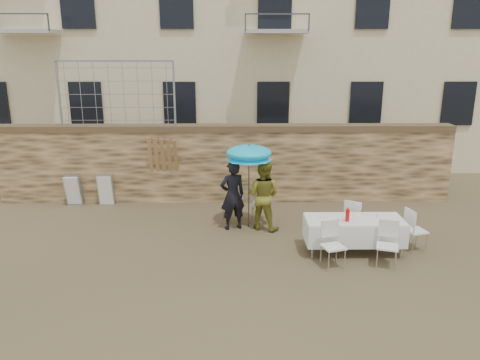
{
  "coord_description": "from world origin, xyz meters",
  "views": [
    {
      "loc": [
        0.28,
        -8.19,
        4.32
      ],
      "look_at": [
        0.4,
        2.2,
        1.4
      ],
      "focal_mm": 35.0,
      "sensor_mm": 36.0,
      "label": 1
    }
  ],
  "objects_px": {
    "table_chair_front_right": "(387,245)",
    "chair_stack_right": "(107,189)",
    "couple_chair_right": "(260,203)",
    "umbrella": "(249,155)",
    "couple_chair_left": "(233,203)",
    "banquet_table": "(355,221)",
    "table_chair_side": "(416,229)",
    "soda_bottle": "(347,215)",
    "table_chair_back": "(354,219)",
    "woman_dress": "(263,195)",
    "chair_stack_left": "(75,189)",
    "man_suit": "(233,195)",
    "table_chair_front_left": "(333,245)"
  },
  "relations": [
    {
      "from": "table_chair_front_right",
      "to": "chair_stack_left",
      "type": "distance_m",
      "value": 8.71
    },
    {
      "from": "man_suit",
      "to": "table_chair_front_right",
      "type": "relative_size",
      "value": 1.8
    },
    {
      "from": "couple_chair_left",
      "to": "banquet_table",
      "type": "xyz_separation_m",
      "value": [
        2.65,
        -1.97,
        0.25
      ]
    },
    {
      "from": "woman_dress",
      "to": "chair_stack_left",
      "type": "distance_m",
      "value": 5.64
    },
    {
      "from": "woman_dress",
      "to": "umbrella",
      "type": "distance_m",
      "value": 1.04
    },
    {
      "from": "table_chair_back",
      "to": "chair_stack_left",
      "type": "height_order",
      "value": "table_chair_back"
    },
    {
      "from": "soda_bottle",
      "to": "table_chair_back",
      "type": "xyz_separation_m",
      "value": [
        0.4,
        0.95,
        -0.43
      ]
    },
    {
      "from": "table_chair_side",
      "to": "chair_stack_left",
      "type": "xyz_separation_m",
      "value": [
        -8.57,
        3.29,
        -0.02
      ]
    },
    {
      "from": "banquet_table",
      "to": "chair_stack_left",
      "type": "relative_size",
      "value": 2.28
    },
    {
      "from": "couple_chair_left",
      "to": "soda_bottle",
      "type": "bearing_deg",
      "value": 104.82
    },
    {
      "from": "table_chair_front_right",
      "to": "soda_bottle",
      "type": "bearing_deg",
      "value": 157.3
    },
    {
      "from": "chair_stack_left",
      "to": "table_chair_front_left",
      "type": "bearing_deg",
      "value": -32.19
    },
    {
      "from": "table_chair_front_right",
      "to": "table_chair_side",
      "type": "height_order",
      "value": "same"
    },
    {
      "from": "woman_dress",
      "to": "table_chair_side",
      "type": "height_order",
      "value": "woman_dress"
    },
    {
      "from": "chair_stack_left",
      "to": "chair_stack_right",
      "type": "distance_m",
      "value": 0.9
    },
    {
      "from": "table_chair_front_right",
      "to": "couple_chair_right",
      "type": "bearing_deg",
      "value": 149.94
    },
    {
      "from": "umbrella",
      "to": "table_chair_side",
      "type": "distance_m",
      "value": 4.15
    },
    {
      "from": "banquet_table",
      "to": "table_chair_front_right",
      "type": "xyz_separation_m",
      "value": [
        0.5,
        -0.75,
        -0.25
      ]
    },
    {
      "from": "umbrella",
      "to": "table_chair_front_left",
      "type": "relative_size",
      "value": 2.04
    },
    {
      "from": "chair_stack_right",
      "to": "man_suit",
      "type": "bearing_deg",
      "value": -28.52
    },
    {
      "from": "couple_chair_left",
      "to": "table_chair_front_left",
      "type": "relative_size",
      "value": 1.0
    },
    {
      "from": "couple_chair_right",
      "to": "umbrella",
      "type": "bearing_deg",
      "value": 62.89
    },
    {
      "from": "couple_chair_left",
      "to": "table_chair_front_right",
      "type": "distance_m",
      "value": 4.16
    },
    {
      "from": "soda_bottle",
      "to": "table_chair_front_left",
      "type": "xyz_separation_m",
      "value": [
        -0.4,
        -0.6,
        -0.43
      ]
    },
    {
      "from": "woman_dress",
      "to": "chair_stack_left",
      "type": "height_order",
      "value": "woman_dress"
    },
    {
      "from": "table_chair_front_left",
      "to": "table_chair_back",
      "type": "bearing_deg",
      "value": 45.75
    },
    {
      "from": "couple_chair_right",
      "to": "table_chair_front_right",
      "type": "distance_m",
      "value": 3.66
    },
    {
      "from": "soda_bottle",
      "to": "table_chair_side",
      "type": "height_order",
      "value": "soda_bottle"
    },
    {
      "from": "banquet_table",
      "to": "table_chair_front_right",
      "type": "distance_m",
      "value": 0.94
    },
    {
      "from": "table_chair_side",
      "to": "chair_stack_left",
      "type": "height_order",
      "value": "table_chair_side"
    },
    {
      "from": "couple_chair_right",
      "to": "table_chair_front_right",
      "type": "bearing_deg",
      "value": 138.62
    },
    {
      "from": "man_suit",
      "to": "soda_bottle",
      "type": "xyz_separation_m",
      "value": [
        2.45,
        -1.57,
        0.04
      ]
    },
    {
      "from": "woman_dress",
      "to": "umbrella",
      "type": "height_order",
      "value": "umbrella"
    },
    {
      "from": "table_chair_back",
      "to": "chair_stack_left",
      "type": "relative_size",
      "value": 1.04
    },
    {
      "from": "umbrella",
      "to": "table_chair_front_right",
      "type": "height_order",
      "value": "umbrella"
    },
    {
      "from": "woman_dress",
      "to": "couple_chair_right",
      "type": "distance_m",
      "value": 0.67
    },
    {
      "from": "man_suit",
      "to": "table_chair_back",
      "type": "distance_m",
      "value": 2.94
    },
    {
      "from": "banquet_table",
      "to": "table_chair_back",
      "type": "xyz_separation_m",
      "value": [
        0.2,
        0.8,
        -0.25
      ]
    },
    {
      "from": "couple_chair_left",
      "to": "chair_stack_left",
      "type": "height_order",
      "value": "couple_chair_left"
    },
    {
      "from": "banquet_table",
      "to": "table_chair_side",
      "type": "distance_m",
      "value": 1.43
    },
    {
      "from": "soda_bottle",
      "to": "table_chair_back",
      "type": "relative_size",
      "value": 0.27
    },
    {
      "from": "umbrella",
      "to": "banquet_table",
      "type": "xyz_separation_m",
      "value": [
        2.25,
        -1.52,
        -1.11
      ]
    },
    {
      "from": "woman_dress",
      "to": "couple_chair_left",
      "type": "height_order",
      "value": "woman_dress"
    },
    {
      "from": "woman_dress",
      "to": "table_chair_front_right",
      "type": "height_order",
      "value": "woman_dress"
    },
    {
      "from": "table_chair_front_left",
      "to": "soda_bottle",
      "type": "bearing_deg",
      "value": 39.36
    },
    {
      "from": "table_chair_front_right",
      "to": "chair_stack_right",
      "type": "xyz_separation_m",
      "value": [
        -6.77,
        4.14,
        -0.02
      ]
    },
    {
      "from": "couple_chair_left",
      "to": "table_chair_front_left",
      "type": "distance_m",
      "value": 3.41
    },
    {
      "from": "umbrella",
      "to": "table_chair_side",
      "type": "height_order",
      "value": "umbrella"
    },
    {
      "from": "table_chair_side",
      "to": "table_chair_front_left",
      "type": "bearing_deg",
      "value": 98.78
    },
    {
      "from": "man_suit",
      "to": "chair_stack_right",
      "type": "xyz_separation_m",
      "value": [
        -3.62,
        1.97,
        -0.41
      ]
    }
  ]
}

